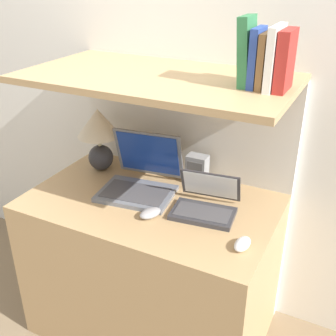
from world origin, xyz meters
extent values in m
cube|color=white|center=(0.00, 0.74, 1.20)|extent=(6.00, 0.05, 2.40)
cube|color=tan|center=(0.00, 0.34, 0.38)|extent=(1.12, 0.68, 0.76)
cube|color=white|center=(0.00, 0.70, 0.64)|extent=(1.12, 0.04, 1.29)
cube|color=tan|center=(0.00, 0.41, 1.30)|extent=(1.12, 0.61, 0.03)
ellipsoid|color=#2D2D33|center=(-0.38, 0.51, 0.82)|extent=(0.13, 0.13, 0.13)
cylinder|color=tan|center=(-0.38, 0.51, 0.92)|extent=(0.02, 0.02, 0.05)
cone|color=beige|center=(-0.38, 0.51, 1.01)|extent=(0.22, 0.22, 0.14)
cube|color=slate|center=(-0.08, 0.35, 0.77)|extent=(0.36, 0.29, 0.02)
cube|color=#47474C|center=(-0.08, 0.34, 0.78)|extent=(0.31, 0.21, 0.00)
cube|color=slate|center=(-0.10, 0.51, 0.90)|extent=(0.34, 0.12, 0.25)
cube|color=navy|center=(-0.10, 0.51, 0.90)|extent=(0.31, 0.11, 0.22)
cube|color=#333338|center=(0.26, 0.33, 0.77)|extent=(0.28, 0.20, 0.02)
cube|color=#47474C|center=(0.26, 0.33, 0.78)|extent=(0.25, 0.15, 0.00)
cube|color=#333338|center=(0.25, 0.45, 0.85)|extent=(0.27, 0.09, 0.14)
cube|color=white|center=(0.25, 0.44, 0.85)|extent=(0.24, 0.08, 0.13)
ellipsoid|color=#99999E|center=(0.06, 0.22, 0.77)|extent=(0.10, 0.12, 0.04)
ellipsoid|color=white|center=(0.48, 0.19, 0.77)|extent=(0.06, 0.10, 0.04)
cube|color=gray|center=(0.12, 0.60, 0.83)|extent=(0.10, 0.07, 0.14)
cube|color=#59595B|center=(0.12, 0.56, 0.83)|extent=(0.08, 0.00, 0.10)
cube|color=#A82823|center=(0.51, 0.41, 1.42)|extent=(0.04, 0.15, 0.21)
cube|color=silver|center=(0.47, 0.41, 1.43)|extent=(0.03, 0.17, 0.22)
cube|color=brown|center=(0.44, 0.41, 1.41)|extent=(0.02, 0.14, 0.20)
cube|color=#284293|center=(0.41, 0.41, 1.42)|extent=(0.03, 0.13, 0.21)
cube|color=#2D7042|center=(0.37, 0.41, 1.44)|extent=(0.05, 0.12, 0.25)
camera|label=1|loc=(0.81, -1.09, 1.74)|focal=45.00mm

